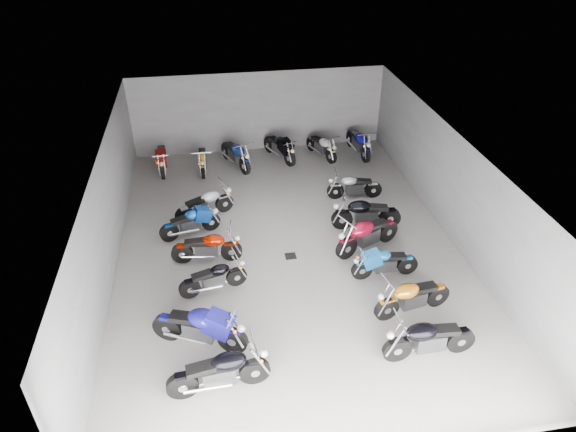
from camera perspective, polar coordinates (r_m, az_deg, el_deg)
name	(u,v)px	position (r m, az deg, el deg)	size (l,w,h in m)	color
ground	(288,246)	(15.50, -0.02, -3.38)	(14.00, 14.00, 0.00)	#9D9A95
wall_back	(259,112)	(20.87, -3.23, 11.51)	(10.00, 0.10, 3.20)	slate
wall_left	(106,216)	(14.77, -19.53, -0.04)	(0.10, 14.00, 3.20)	slate
wall_right	(453,187)	(16.10, 17.85, 3.12)	(0.10, 14.00, 3.20)	slate
ceiling	(288,149)	(13.85, -0.02, 7.45)	(10.00, 14.00, 0.04)	black
drain_grate	(291,256)	(15.10, 0.29, -4.46)	(0.32, 0.32, 0.01)	black
motorcycle_left_a	(220,372)	(11.38, -7.56, -16.77)	(2.23, 0.49, 0.98)	black
motorcycle_left_b	(200,327)	(12.29, -9.72, -12.11)	(2.21, 1.09, 1.03)	black
motorcycle_left_c	(214,278)	(13.78, -8.23, -6.78)	(1.84, 0.56, 0.82)	black
motorcycle_left_d	(207,247)	(14.82, -8.95, -3.44)	(2.03, 0.44, 0.89)	black
motorcycle_left_e	(191,222)	(16.02, -10.76, -0.69)	(1.88, 0.69, 0.85)	black
motorcycle_left_f	(205,204)	(16.80, -9.18, 1.29)	(1.92, 0.92, 0.89)	black
motorcycle_right_a	(429,339)	(12.34, 15.37, -13.02)	(2.21, 0.44, 0.97)	black
motorcycle_right_b	(412,297)	(13.34, 13.62, -8.71)	(2.11, 0.58, 0.93)	black
motorcycle_right_c	(384,263)	(14.36, 10.65, -5.12)	(1.90, 0.38, 0.84)	black
motorcycle_right_d	(367,234)	(15.24, 8.78, -2.01)	(2.15, 1.06, 1.00)	black
motorcycle_right_e	(365,213)	(16.23, 8.60, 0.28)	(2.20, 0.49, 0.97)	black
motorcycle_right_f	(354,186)	(17.82, 7.33, 3.30)	(1.91, 0.42, 0.84)	black
motorcycle_back_a	(162,158)	(20.06, -13.84, 6.25)	(0.43, 2.11, 0.93)	black
motorcycle_back_b	(203,159)	(19.76, -9.47, 6.21)	(0.38, 1.91, 0.84)	black
motorcycle_back_c	(236,154)	(19.86, -5.84, 6.86)	(0.98, 2.08, 0.97)	black
motorcycle_back_d	(280,147)	(20.34, -0.92, 7.64)	(1.00, 2.00, 0.94)	black
motorcycle_back_e	(322,146)	(20.58, 3.77, 7.74)	(0.86, 1.84, 0.85)	black
motorcycle_back_f	(359,142)	(20.93, 7.87, 8.11)	(0.50, 2.19, 0.96)	black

